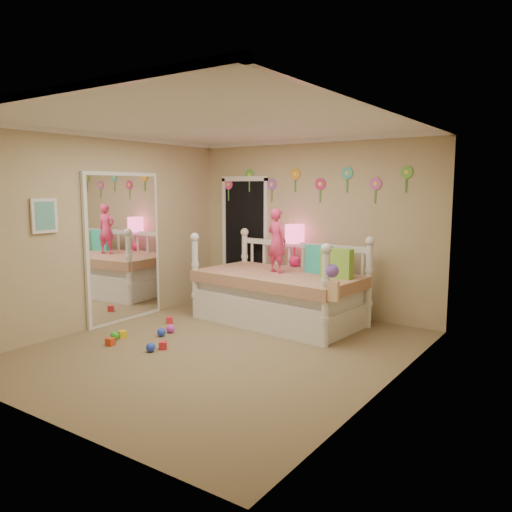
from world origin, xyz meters
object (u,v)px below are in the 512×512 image
Objects in this scene: child at (277,241)px; nightstand at (294,290)px; table_lamp at (295,239)px; daybed at (279,278)px.

child is 1.02m from nightstand.
child is 1.29× the size of nightstand.
child is 1.39× the size of table_lamp.
table_lamp reaches higher than nightstand.
daybed is 3.62× the size of table_lamp.
daybed is 0.52m from child.
child is at bearing 165.59° from daybed.
nightstand is (-0.07, 0.62, -0.81)m from child.
table_lamp is at bearing 105.51° from daybed.
daybed reaches higher than nightstand.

